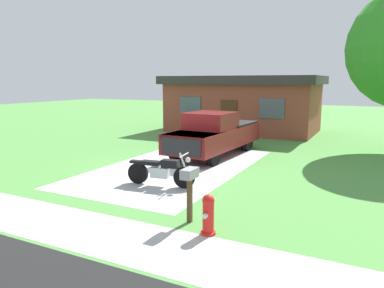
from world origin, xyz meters
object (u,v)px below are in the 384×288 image
Objects in this scene: mailbox at (190,181)px; neighbor_house at (243,103)px; pickup_truck at (215,133)px; fire_hydrant at (208,215)px; motorcycle at (161,171)px.

neighbor_house is (-3.99, 15.33, 0.81)m from mailbox.
neighbor_house reaches higher than pickup_truck.
fire_hydrant is 16.46m from neighbor_house.
neighbor_house is (-4.64, 15.74, 1.36)m from fire_hydrant.
neighbor_house is at bearing 106.41° from fire_hydrant.
neighbor_house reaches higher than motorcycle.
mailbox is at bearing -46.23° from motorcycle.
fire_hydrant is (2.77, -2.62, -0.05)m from motorcycle.
mailbox is at bearing -71.19° from pickup_truck.
motorcycle is 3.11m from mailbox.
mailbox reaches higher than motorcycle.
motorcycle reaches higher than fire_hydrant.
pickup_truck is 0.60× the size of neighbor_house.
mailbox is (2.12, -2.21, 0.51)m from motorcycle.
motorcycle is 2.54× the size of fire_hydrant.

